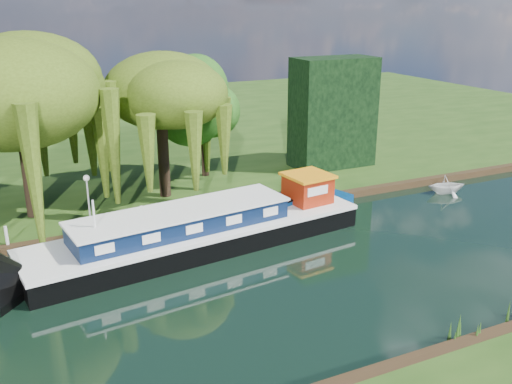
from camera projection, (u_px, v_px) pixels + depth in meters
ground at (124, 312)px, 23.72m from camera, size 120.00×120.00×0.00m
far_bank at (40, 138)px, 52.77m from camera, size 120.00×52.00×0.45m
dutch_barge at (202, 230)px, 29.65m from camera, size 18.37×6.18×3.80m
narrowboat at (275, 215)px, 32.70m from camera, size 11.79×5.18×1.71m
white_cruiser at (446, 193)px, 38.30m from camera, size 3.06×2.82×1.35m
willow_left at (18, 93)px, 30.79m from camera, size 8.18×8.18×9.80m
willow_right at (161, 104)px, 34.60m from camera, size 6.61×6.61×8.05m
tree_far_right at (203, 105)px, 39.12m from camera, size 4.44×4.44×7.27m
conifer_hedge at (333, 113)px, 41.99m from camera, size 6.00×3.00×8.00m
lamppost at (87, 185)px, 32.14m from camera, size 0.36×0.36×2.56m
mooring_posts at (77, 224)px, 30.41m from camera, size 19.16×0.16×1.00m
reeds_near at (369, 356)px, 19.84m from camera, size 33.70×1.50×1.10m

